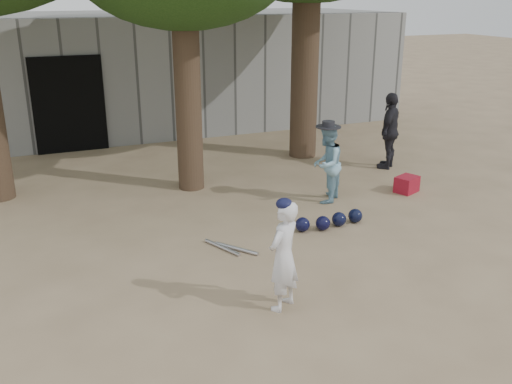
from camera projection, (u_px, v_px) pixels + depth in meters
name	position (u px, v px, depth m)	size (l,w,h in m)	color
ground	(243.00, 295.00, 7.07)	(70.00, 70.00, 0.00)	#937C5E
boy_player	(283.00, 256.00, 6.58)	(0.49, 0.32, 1.35)	silver
spectator_blue	(327.00, 164.00, 10.01)	(0.68, 0.53, 1.39)	#7CAABF
spectator_dark	(390.00, 131.00, 11.92)	(0.94, 0.39, 1.60)	black
red_bag	(407.00, 184.00, 10.66)	(0.42, 0.32, 0.30)	maroon
back_building	(104.00, 71.00, 15.56)	(16.00, 5.24, 3.00)	gray
helmet_row	(330.00, 221.00, 9.06)	(1.19, 0.31, 0.23)	black
bat_pile	(230.00, 248.00, 8.30)	(0.58, 0.77, 0.06)	#B0AFB6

